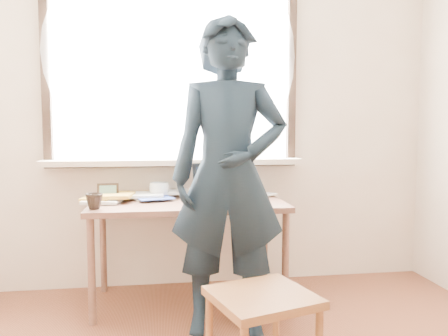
{
  "coord_description": "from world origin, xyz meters",
  "views": [
    {
      "loc": [
        -0.31,
        -1.25,
        1.16
      ],
      "look_at": [
        0.02,
        0.95,
        0.97
      ],
      "focal_mm": 35.0,
      "sensor_mm": 36.0,
      "label": 1
    }
  ],
  "objects": [
    {
      "name": "book_b",
      "position": [
        0.3,
        1.84,
        0.69
      ],
      "size": [
        0.33,
        0.32,
        0.02
      ],
      "primitive_type": "imported",
      "rotation": [
        0.0,
        0.0,
        -0.84
      ],
      "color": "white",
      "rests_on": "desk"
    },
    {
      "name": "picture_frame",
      "position": [
        -0.65,
        1.73,
        0.74
      ],
      "size": [
        0.14,
        0.02,
        0.11
      ],
      "color": "black",
      "rests_on": "desk"
    },
    {
      "name": "person",
      "position": [
        0.08,
        1.18,
        0.9
      ],
      "size": [
        0.7,
        0.51,
        1.79
      ],
      "primitive_type": "imported",
      "rotation": [
        0.0,
        0.0,
        -0.13
      ],
      "color": "black",
      "rests_on": "ground"
    },
    {
      "name": "mug_white",
      "position": [
        -0.31,
        1.83,
        0.74
      ],
      "size": [
        0.19,
        0.19,
        0.11
      ],
      "primitive_type": "imported",
      "rotation": [
        0.0,
        0.0,
        0.51
      ],
      "color": "white",
      "rests_on": "desk"
    },
    {
      "name": "laptop",
      "position": [
        0.11,
        1.6,
        0.74
      ],
      "size": [
        0.41,
        0.35,
        0.25
      ],
      "color": "black",
      "rests_on": "desk"
    },
    {
      "name": "book_a",
      "position": [
        -0.48,
        1.86,
        0.7
      ],
      "size": [
        0.28,
        0.32,
        0.02
      ],
      "primitive_type": "imported",
      "rotation": [
        0.0,
        0.0,
        0.38
      ],
      "color": "white",
      "rests_on": "desk"
    },
    {
      "name": "mug_dark",
      "position": [
        -0.7,
        1.44,
        0.73
      ],
      "size": [
        0.14,
        0.14,
        0.1
      ],
      "primitive_type": "imported",
      "rotation": [
        0.0,
        0.0,
        -0.6
      ],
      "color": "black",
      "rests_on": "desk"
    },
    {
      "name": "mouse",
      "position": [
        0.28,
        1.53,
        0.7
      ],
      "size": [
        0.1,
        0.07,
        0.04
      ],
      "primitive_type": "ellipsoid",
      "color": "black",
      "rests_on": "desk"
    },
    {
      "name": "work_chair",
      "position": [
        0.14,
        0.6,
        0.37
      ],
      "size": [
        0.52,
        0.51,
        0.43
      ],
      "color": "brown",
      "rests_on": "ground"
    },
    {
      "name": "desk_clutter",
      "position": [
        -0.56,
        1.79,
        0.71
      ],
      "size": [
        0.71,
        0.5,
        0.05
      ],
      "color": "#344BA9",
      "rests_on": "desk"
    },
    {
      "name": "desk",
      "position": [
        -0.12,
        1.63,
        0.61
      ],
      "size": [
        1.28,
        0.64,
        0.68
      ],
      "color": "brown",
      "rests_on": "ground"
    }
  ]
}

